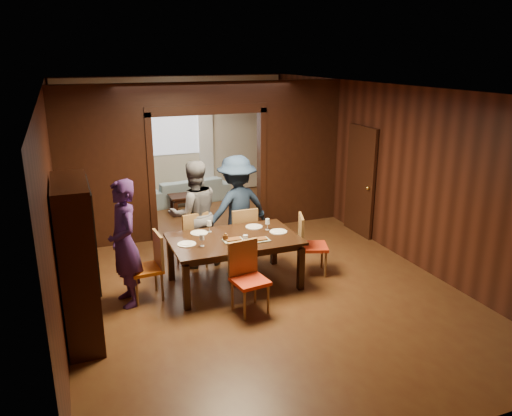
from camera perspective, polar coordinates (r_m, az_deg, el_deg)
name	(u,v)px	position (r m, az deg, el deg)	size (l,w,h in m)	color
floor	(237,262)	(8.54, -2.24, -6.14)	(9.00, 9.00, 0.00)	#532B17
ceiling	(234,87)	(7.85, -2.49, 13.67)	(5.50, 9.00, 0.02)	silver
room_walls	(204,154)	(9.82, -5.98, 6.11)	(5.52, 9.01, 2.90)	black
person_purple	(124,244)	(7.08, -14.81, -3.95)	(0.65, 0.43, 1.80)	#3A1D54
person_grey	(194,214)	(8.19, -7.05, -0.68)	(0.86, 0.67, 1.77)	#55545C
person_navy	(237,209)	(8.35, -2.19, -0.08)	(1.17, 0.67, 1.80)	#18263D
sofa	(187,190)	(11.98, -7.85, 2.08)	(1.96, 0.76, 0.57)	#98B9C7
serving_bowl	(237,231)	(7.59, -2.15, -2.69)	(0.33, 0.33, 0.08)	black
dining_table	(234,261)	(7.59, -2.48, -6.11)	(1.89, 1.18, 0.76)	black
coffee_table	(188,203)	(11.18, -7.78, 0.52)	(0.80, 0.50, 0.40)	black
chair_left	(145,267)	(7.30, -12.52, -6.61)	(0.44, 0.44, 0.97)	#C05812
chair_right	(313,245)	(7.99, 6.54, -4.18)	(0.44, 0.44, 0.97)	red
chair_far_l	(191,239)	(8.26, -7.40, -3.48)	(0.44, 0.44, 0.97)	#ED4C16
chair_far_r	(241,234)	(8.40, -1.70, -2.98)	(0.44, 0.44, 0.97)	#DD4414
chair_near	(250,279)	(6.78, -0.69, -8.09)	(0.44, 0.44, 0.97)	red
hutch	(77,262)	(6.38, -19.74, -5.82)	(0.40, 1.20, 2.00)	black
door_right	(360,181)	(9.77, 11.84, 3.04)	(0.06, 0.90, 2.10)	black
window_far	(175,127)	(12.24, -9.27, 9.11)	(1.20, 0.03, 1.30)	silver
curtain_left	(145,148)	(12.14, -12.60, 6.70)	(0.35, 0.06, 2.40)	white
curtain_right	(206,144)	(12.45, -5.73, 7.29)	(0.35, 0.06, 2.40)	white
plate_left	(187,244)	(7.26, -7.92, -4.10)	(0.27, 0.27, 0.01)	white
plate_far_l	(199,233)	(7.68, -6.51, -2.84)	(0.27, 0.27, 0.01)	white
plate_far_r	(254,227)	(7.89, -0.23, -2.15)	(0.27, 0.27, 0.01)	silver
plate_right	(278,232)	(7.69, 2.57, -2.71)	(0.27, 0.27, 0.01)	white
plate_near	(245,246)	(7.11, -1.28, -4.41)	(0.27, 0.27, 0.01)	white
platter_a	(233,240)	(7.33, -2.62, -3.64)	(0.30, 0.20, 0.04)	gray
platter_b	(259,240)	(7.33, 0.37, -3.62)	(0.30, 0.20, 0.04)	gray
wineglass_left	(202,240)	(7.14, -6.20, -3.69)	(0.08, 0.08, 0.18)	silver
wineglass_far	(209,226)	(7.69, -5.34, -2.09)	(0.08, 0.08, 0.18)	silver
wineglass_right	(267,224)	(7.75, 1.31, -1.87)	(0.08, 0.08, 0.18)	white
tumbler	(245,240)	(7.17, -1.22, -3.65)	(0.07, 0.07, 0.14)	silver
condiment_jar	(226,237)	(7.32, -3.50, -3.35)	(0.08, 0.08, 0.11)	#4C2A11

